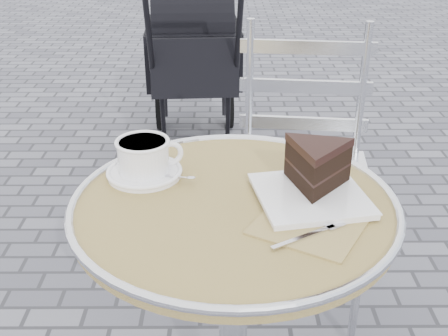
{
  "coord_description": "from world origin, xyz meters",
  "views": [
    {
      "loc": [
        -0.03,
        -1.06,
        1.34
      ],
      "look_at": [
        -0.02,
        0.07,
        0.78
      ],
      "focal_mm": 45.0,
      "sensor_mm": 36.0,
      "label": 1
    }
  ],
  "objects_px": {
    "cafe_table": "(234,263)",
    "bistro_chair": "(303,138)",
    "cake_plate_set": "(315,172)",
    "cappuccino_set": "(145,160)",
    "baby_stroller": "(194,63)"
  },
  "relations": [
    {
      "from": "bistro_chair",
      "to": "baby_stroller",
      "type": "distance_m",
      "value": 1.38
    },
    {
      "from": "cake_plate_set",
      "to": "cafe_table",
      "type": "bearing_deg",
      "value": 178.91
    },
    {
      "from": "cappuccino_set",
      "to": "baby_stroller",
      "type": "relative_size",
      "value": 0.19
    },
    {
      "from": "cafe_table",
      "to": "cake_plate_set",
      "type": "relative_size",
      "value": 1.95
    },
    {
      "from": "cafe_table",
      "to": "bistro_chair",
      "type": "height_order",
      "value": "bistro_chair"
    },
    {
      "from": "cafe_table",
      "to": "baby_stroller",
      "type": "bearing_deg",
      "value": 95.17
    },
    {
      "from": "bistro_chair",
      "to": "cappuccino_set",
      "type": "bearing_deg",
      "value": -124.82
    },
    {
      "from": "bistro_chair",
      "to": "baby_stroller",
      "type": "bearing_deg",
      "value": 114.08
    },
    {
      "from": "bistro_chair",
      "to": "baby_stroller",
      "type": "height_order",
      "value": "baby_stroller"
    },
    {
      "from": "baby_stroller",
      "to": "cappuccino_set",
      "type": "bearing_deg",
      "value": -94.25
    },
    {
      "from": "cafe_table",
      "to": "bistro_chair",
      "type": "relative_size",
      "value": 0.76
    },
    {
      "from": "cafe_table",
      "to": "baby_stroller",
      "type": "relative_size",
      "value": 0.7
    },
    {
      "from": "bistro_chair",
      "to": "cake_plate_set",
      "type": "bearing_deg",
      "value": -89.7
    },
    {
      "from": "cake_plate_set",
      "to": "bistro_chair",
      "type": "bearing_deg",
      "value": 73.39
    },
    {
      "from": "cafe_table",
      "to": "cake_plate_set",
      "type": "bearing_deg",
      "value": 9.42
    }
  ]
}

